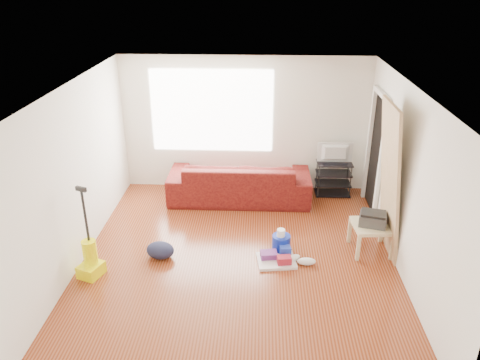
{
  "coord_description": "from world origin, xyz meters",
  "views": [
    {
      "loc": [
        0.29,
        -5.72,
        3.86
      ],
      "look_at": [
        -0.0,
        0.6,
        0.99
      ],
      "focal_mm": 35.0,
      "sensor_mm": 36.0,
      "label": 1
    }
  ],
  "objects_px": {
    "tv_stand": "(333,178)",
    "side_table": "(372,229)",
    "backpack": "(161,257)",
    "vacuum": "(90,259)",
    "sofa": "(239,199)",
    "cleaning_tray": "(277,258)",
    "bucket": "(281,251)"
  },
  "relations": [
    {
      "from": "sofa",
      "to": "bucket",
      "type": "xyz_separation_m",
      "value": [
        0.7,
        -1.72,
        0.0
      ]
    },
    {
      "from": "side_table",
      "to": "bucket",
      "type": "bearing_deg",
      "value": -176.19
    },
    {
      "from": "tv_stand",
      "to": "vacuum",
      "type": "relative_size",
      "value": 0.49
    },
    {
      "from": "cleaning_tray",
      "to": "vacuum",
      "type": "distance_m",
      "value": 2.61
    },
    {
      "from": "tv_stand",
      "to": "vacuum",
      "type": "height_order",
      "value": "vacuum"
    },
    {
      "from": "cleaning_tray",
      "to": "backpack",
      "type": "bearing_deg",
      "value": 178.59
    },
    {
      "from": "tv_stand",
      "to": "side_table",
      "type": "xyz_separation_m",
      "value": [
        0.3,
        -1.9,
        0.05
      ]
    },
    {
      "from": "sofa",
      "to": "side_table",
      "type": "height_order",
      "value": "side_table"
    },
    {
      "from": "tv_stand",
      "to": "backpack",
      "type": "relative_size",
      "value": 1.54
    },
    {
      "from": "side_table",
      "to": "backpack",
      "type": "bearing_deg",
      "value": -174.16
    },
    {
      "from": "sofa",
      "to": "vacuum",
      "type": "distance_m",
      "value": 3.1
    },
    {
      "from": "cleaning_tray",
      "to": "bucket",
      "type": "bearing_deg",
      "value": 77.3
    },
    {
      "from": "sofa",
      "to": "vacuum",
      "type": "xyz_separation_m",
      "value": [
        -1.93,
        -2.41,
        0.24
      ]
    },
    {
      "from": "vacuum",
      "to": "cleaning_tray",
      "type": "bearing_deg",
      "value": 30.4
    },
    {
      "from": "sofa",
      "to": "tv_stand",
      "type": "relative_size",
      "value": 3.95
    },
    {
      "from": "cleaning_tray",
      "to": "vacuum",
      "type": "relative_size",
      "value": 0.46
    },
    {
      "from": "side_table",
      "to": "vacuum",
      "type": "distance_m",
      "value": 4.03
    },
    {
      "from": "cleaning_tray",
      "to": "backpack",
      "type": "height_order",
      "value": "cleaning_tray"
    },
    {
      "from": "cleaning_tray",
      "to": "vacuum",
      "type": "bearing_deg",
      "value": -170.69
    },
    {
      "from": "side_table",
      "to": "sofa",
      "type": "bearing_deg",
      "value": 141.1
    },
    {
      "from": "backpack",
      "to": "vacuum",
      "type": "bearing_deg",
      "value": -135.77
    },
    {
      "from": "tv_stand",
      "to": "cleaning_tray",
      "type": "relative_size",
      "value": 1.07
    },
    {
      "from": "sofa",
      "to": "backpack",
      "type": "bearing_deg",
      "value": 61.28
    },
    {
      "from": "tv_stand",
      "to": "backpack",
      "type": "distance_m",
      "value": 3.58
    },
    {
      "from": "sofa",
      "to": "bucket",
      "type": "distance_m",
      "value": 1.86
    },
    {
      "from": "tv_stand",
      "to": "bucket",
      "type": "bearing_deg",
      "value": -118.05
    },
    {
      "from": "tv_stand",
      "to": "bucket",
      "type": "relative_size",
      "value": 2.37
    },
    {
      "from": "tv_stand",
      "to": "side_table",
      "type": "distance_m",
      "value": 1.93
    },
    {
      "from": "tv_stand",
      "to": "backpack",
      "type": "bearing_deg",
      "value": -142.38
    },
    {
      "from": "side_table",
      "to": "cleaning_tray",
      "type": "xyz_separation_m",
      "value": [
        -1.38,
        -0.36,
        -0.31
      ]
    },
    {
      "from": "bucket",
      "to": "vacuum",
      "type": "bearing_deg",
      "value": -165.27
    },
    {
      "from": "vacuum",
      "to": "backpack",
      "type": "bearing_deg",
      "value": 49.38
    }
  ]
}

